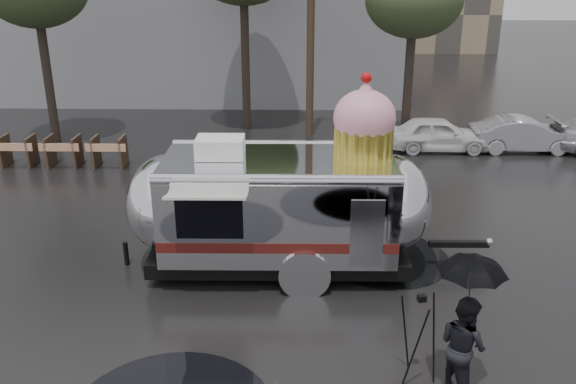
{
  "coord_description": "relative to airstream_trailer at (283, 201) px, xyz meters",
  "views": [
    {
      "loc": [
        2.19,
        -8.82,
        6.43
      ],
      "look_at": [
        1.91,
        3.25,
        1.75
      ],
      "focal_mm": 38.0,
      "sensor_mm": 36.0,
      "label": 1
    }
  ],
  "objects": [
    {
      "name": "utility_pole",
      "position": [
        0.68,
        10.76,
        3.08
      ],
      "size": [
        1.6,
        0.28,
        9.0
      ],
      "color": "#473323",
      "rests_on": "ground"
    },
    {
      "name": "airstream_trailer",
      "position": [
        0.0,
        0.0,
        0.0
      ],
      "size": [
        8.15,
        3.13,
        4.39
      ],
      "rotation": [
        0.0,
        0.0,
        0.01
      ],
      "color": "silver",
      "rests_on": "ground"
    },
    {
      "name": "barricade_row",
      "position": [
        -7.37,
        6.72,
        -1.02
      ],
      "size": [
        4.3,
        0.8,
        1.0
      ],
      "color": "#473323",
      "rests_on": "ground"
    },
    {
      "name": "ground",
      "position": [
        -1.82,
        -3.24,
        -1.54
      ],
      "size": [
        120.0,
        120.0,
        0.0
      ],
      "primitive_type": "plane",
      "color": "black",
      "rests_on": "ground"
    },
    {
      "name": "tripod",
      "position": [
        2.26,
        -3.83,
        -0.61
      ],
      "size": [
        0.61,
        0.63,
        1.56
      ],
      "rotation": [
        0.0,
        0.0,
        0.19
      ],
      "color": "black",
      "rests_on": "ground"
    },
    {
      "name": "person_right",
      "position": [
        2.88,
        -4.14,
        -0.69
      ],
      "size": [
        0.8,
        0.93,
        1.7
      ],
      "primitive_type": "imported",
      "rotation": [
        0.0,
        0.0,
        2.08
      ],
      "color": "black",
      "rests_on": "ground"
    },
    {
      "name": "tree_right",
      "position": [
        4.18,
        9.76,
        3.52
      ],
      "size": [
        3.36,
        3.36,
        6.42
      ],
      "color": "#382D26",
      "rests_on": "ground"
    },
    {
      "name": "parked_cars",
      "position": [
        9.97,
        8.76,
        -0.82
      ],
      "size": [
        13.2,
        1.9,
        1.5
      ],
      "color": "silver",
      "rests_on": "ground"
    },
    {
      "name": "umbrella_black",
      "position": [
        2.88,
        -4.14,
        0.44
      ],
      "size": [
        1.25,
        1.25,
        2.4
      ],
      "color": "black",
      "rests_on": "ground"
    }
  ]
}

